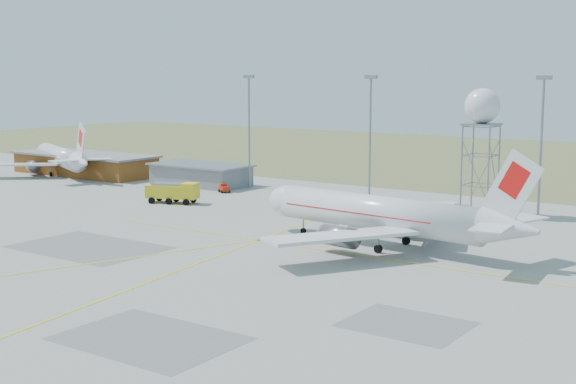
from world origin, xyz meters
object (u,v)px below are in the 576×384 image
Objects in this scene: airliner_main at (383,215)px; radar_tower at (481,144)px; baggage_tug at (224,189)px; fire_truck at (174,193)px; airliner_far at (62,158)px.

radar_tower is (0.99, 28.17, 6.53)m from airliner_main.
airliner_main reaches higher than baggage_tug.
airliner_main is 28.93m from radar_tower.
fire_truck is at bearing -157.47° from radar_tower.
airliner_far is at bearing -177.00° from radar_tower.
baggage_tug is (-44.15, 23.50, -3.36)m from airliner_main.
fire_truck is 13.77m from baggage_tug.
baggage_tug is (-0.85, 13.71, -1.03)m from fire_truck.
radar_tower is at bearing 3.92° from fire_truck.
airliner_far is 43.36m from baggage_tug.
airliner_main is at bearing -31.36° from fire_truck.
baggage_tug is (-45.14, -4.67, -9.89)m from radar_tower.
radar_tower is 48.76m from fire_truck.
airliner_main is 44.46m from fire_truck.
radar_tower reaches higher than baggage_tug.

